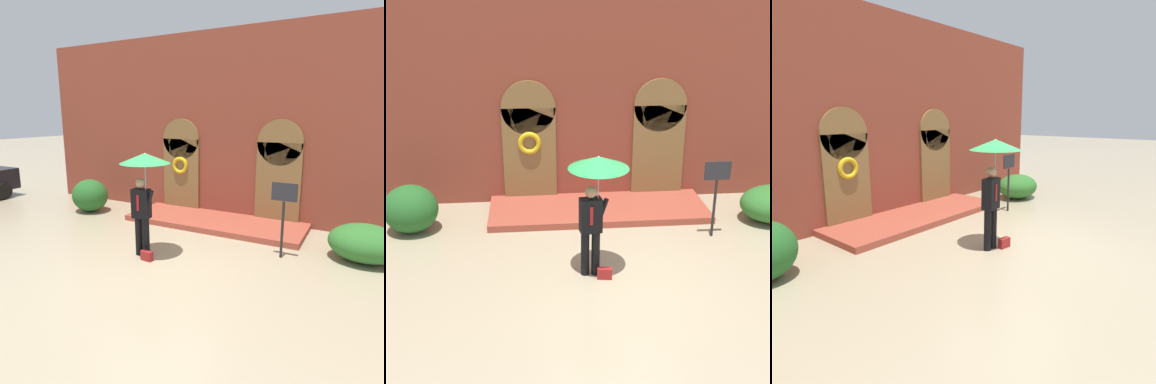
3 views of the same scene
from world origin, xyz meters
The scene contains 7 objects.
ground_plane centered at (0.00, 0.00, 0.00)m, with size 80.00×80.00×0.00m, color tan.
building_facade centered at (0.00, 4.15, 2.68)m, with size 14.00×2.30×5.60m.
person_with_umbrella centered at (-0.42, 0.21, 1.91)m, with size 1.10×1.10×2.36m.
handbag centered at (-0.27, 0.01, 0.11)m, with size 0.28×0.12×0.22m, color maroon.
sign_post centered at (2.32, 1.57, 1.16)m, with size 0.56×0.06×1.72m.
shrub_left centered at (-4.26, 2.43, 0.54)m, with size 1.21×1.10×1.07m, color #235B23.
shrub_right centered at (3.98, 2.24, 0.41)m, with size 1.54×1.27×0.83m, color #2D6B28.
Camera 1 is at (3.93, -5.77, 3.15)m, focal length 32.00 mm.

